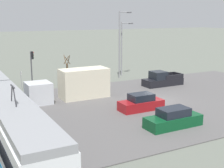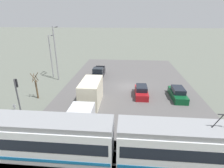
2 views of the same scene
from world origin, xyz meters
name	(u,v)px [view 1 (image 1 of 2)]	position (x,y,z in m)	size (l,w,h in m)	color
ground_plane	(159,101)	(0.00, 0.00, 0.00)	(320.00, 320.00, 0.00)	#60665B
road_surface	(159,101)	(0.00, 0.00, 0.04)	(21.01, 37.66, 0.08)	#565454
rail_bed	(1,125)	(0.00, 15.98, 0.05)	(67.55, 4.40, 0.22)	slate
box_truck	(74,85)	(4.89, 7.68, 1.54)	(2.46, 8.80, 3.16)	silver
pickup_truck	(162,80)	(5.70, -4.63, 0.79)	(1.98, 5.22, 1.87)	black
sedan_car_0	(141,103)	(-1.90, 3.55, 0.73)	(1.76, 4.27, 1.57)	maroon
sedan_car_1	(173,119)	(-6.99, 3.82, 0.72)	(1.79, 4.73, 1.56)	#0C4723
traffic_light_pole	(32,64)	(12.52, 10.16, 2.98)	(0.28, 0.47, 4.54)	#47474C
street_tree	(67,71)	(12.87, 5.48, 1.73)	(0.92, 0.76, 3.82)	brown
street_lamp_near_crossing	(123,45)	(14.30, -3.77, 4.56)	(0.36, 1.95, 7.87)	gray
street_lamp_mid_block	(120,41)	(12.82, -2.54, 5.35)	(0.36, 1.95, 9.42)	gray
no_parking_sign	(21,78)	(12.14, 11.64, 1.39)	(0.32, 0.08, 2.27)	gray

